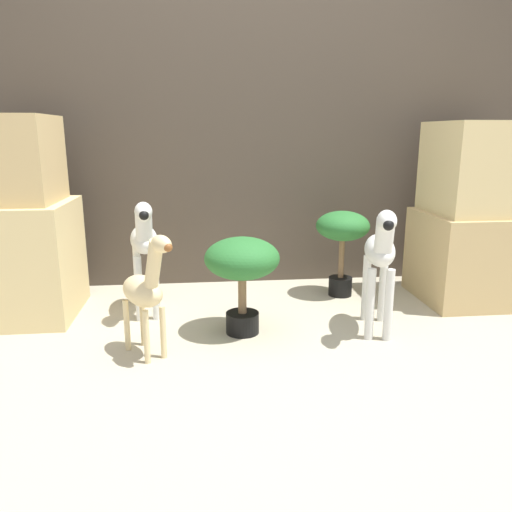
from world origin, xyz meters
The scene contains 9 objects.
ground_plane centered at (0.00, 0.00, 0.00)m, with size 14.00×14.00×0.00m, color #B2A88E.
wall_back centered at (0.00, 1.26, 1.10)m, with size 6.40×0.08×2.20m.
rock_pillar_left centered at (-1.36, 0.69, 0.51)m, with size 0.64×0.61×1.12m.
rock_pillar_right centered at (1.36, 0.69, 0.51)m, with size 0.64×0.61×1.09m.
zebra_right centered at (0.59, 0.22, 0.42)m, with size 0.24×0.51×0.68m.
zebra_left centered at (-0.64, 0.63, 0.42)m, with size 0.21×0.52×0.68m.
giraffe_figurine centered at (-0.57, 0.05, 0.34)m, with size 0.31×0.38×0.61m.
potted_palm_front centered at (0.57, 0.84, 0.41)m, with size 0.34×0.34×0.55m.
potted_palm_back centered at (-0.11, 0.29, 0.37)m, with size 0.38×0.38×0.51m.
Camera 1 is at (-0.30, -2.17, 1.03)m, focal length 35.00 mm.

